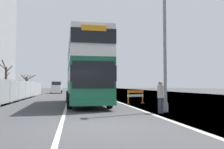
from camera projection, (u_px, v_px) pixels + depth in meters
ground at (113, 126)px, 9.02m from camera, size 140.00×280.00×0.10m
double_decker_bus at (85, 70)px, 18.78m from camera, size 3.13×11.23×5.06m
lamppost_foreground at (165, 43)px, 13.57m from camera, size 0.29×0.70×8.24m
roadworks_barrier at (135, 96)px, 19.50m from camera, size 1.50×0.75×1.08m
construction_site_fence at (25, 90)px, 27.00m from camera, size 0.44×27.40×2.03m
car_oncoming_near at (85, 89)px, 38.11m from camera, size 2.00×4.17×2.06m
car_receding_mid at (57, 88)px, 45.55m from camera, size 1.98×4.07×2.23m
bare_tree_far_verge_near at (6, 79)px, 37.61m from camera, size 2.09×2.87×5.42m
bare_tree_far_verge_mid at (27, 82)px, 55.61m from camera, size 3.11×2.76×4.17m
pedestrian_at_kerb at (161, 97)px, 12.79m from camera, size 0.34×0.34×1.72m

